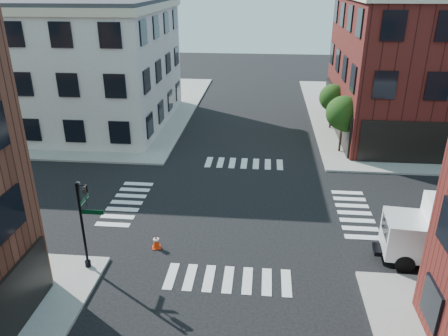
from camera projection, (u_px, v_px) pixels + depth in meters
The scene contains 7 objects.
ground at pixel (238, 208), 26.74m from camera, with size 120.00×120.00×0.00m, color black.
sidewalk_nw at pixel (59, 106), 47.72m from camera, with size 30.00×30.00×0.15m, color gray.
building_nw at pixel (48, 65), 40.81m from camera, with size 22.00×16.00×11.00m, color beige.
tree_near at pixel (344, 115), 33.92m from camera, with size 2.69×2.69×4.49m.
tree_far at pixel (333, 99), 39.51m from camera, with size 2.43×2.43×4.07m.
signal_pole at pixel (84, 216), 20.09m from camera, with size 1.29×1.24×4.60m.
traffic_cone at pixel (156, 242), 22.61m from camera, with size 0.53×0.53×0.78m.
Camera 1 is at (1.39, -23.52, 12.90)m, focal length 35.00 mm.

